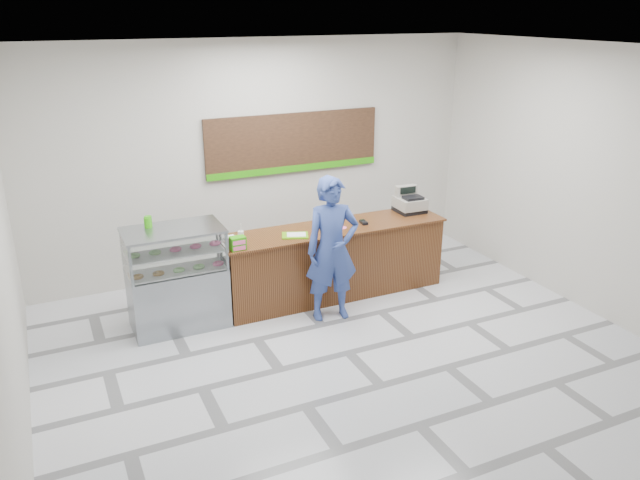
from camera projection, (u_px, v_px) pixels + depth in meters
name	position (u px, v px, depth m)	size (l,w,h in m)	color
floor	(349.00, 353.00, 7.48)	(7.00, 7.00, 0.00)	silver
back_wall	(259.00, 158.00, 9.42)	(7.00, 7.00, 0.00)	beige
ceiling	(354.00, 49.00, 6.26)	(7.00, 7.00, 0.00)	silver
sales_counter	(334.00, 261.00, 8.84)	(3.26, 0.76, 1.03)	brown
display_case	(177.00, 278.00, 7.91)	(1.22, 0.72, 1.33)	gray
menu_board	(294.00, 144.00, 9.54)	(2.80, 0.06, 0.90)	black
cash_register	(409.00, 202.00, 9.26)	(0.41, 0.43, 0.37)	black
card_terminal	(364.00, 222.00, 8.78)	(0.08, 0.16, 0.04)	black
serving_tray	(295.00, 235.00, 8.31)	(0.41, 0.36, 0.02)	#62B60C
napkin_box	(231.00, 240.00, 8.00)	(0.12, 0.12, 0.11)	white
straw_cup	(241.00, 235.00, 8.17)	(0.08, 0.08, 0.11)	silver
promo_box	(238.00, 243.00, 7.82)	(0.19, 0.13, 0.17)	#2C980B
donut_decal	(342.00, 228.00, 8.62)	(0.14, 0.14, 0.00)	#FF5D9D
green_cup_left	(148.00, 223.00, 7.70)	(0.08, 0.08, 0.13)	#2C980B
green_cup_right	(148.00, 222.00, 7.73)	(0.09, 0.09, 0.14)	#2C980B
customer	(332.00, 249.00, 8.04)	(0.70, 0.46, 1.92)	#2F448C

